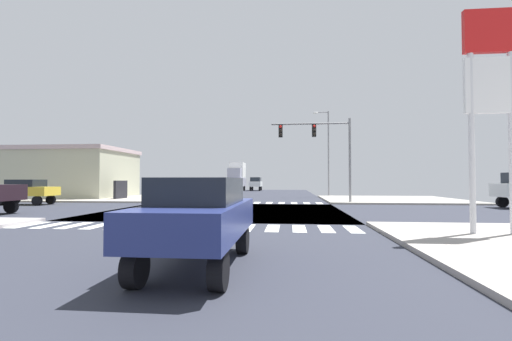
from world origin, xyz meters
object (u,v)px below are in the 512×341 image
at_px(sedan_farside_1, 199,214).
at_px(traffic_signal_mast, 319,141).
at_px(suv_nearside_1, 256,183).
at_px(box_truck_trailing_1, 237,176).
at_px(sedan_crossing_2, 26,190).
at_px(bank_building, 61,173).
at_px(gas_station_sign, 490,81).
at_px(sedan_queued_3, 215,186).
at_px(street_lamp, 327,147).

bearing_deg(sedan_farside_1, traffic_signal_mast, 78.24).
xyz_separation_m(suv_nearside_1, box_truck_trailing_1, (-3.00, -2.43, 1.17)).
bearing_deg(sedan_crossing_2, sedan_farside_1, 46.62).
xyz_separation_m(traffic_signal_mast, bank_building, (-26.15, 6.07, -2.41)).
bearing_deg(gas_station_sign, box_truck_trailing_1, 108.42).
relative_size(gas_station_sign, sedan_crossing_2, 1.70).
xyz_separation_m(gas_station_sign, bank_building, (-30.17, 22.10, -2.44)).
bearing_deg(sedan_farside_1, box_truck_trailing_1, 97.92).
bearing_deg(suv_nearside_1, sedan_queued_3, 81.31).
height_order(gas_station_sign, sedan_farside_1, gas_station_sign).
bearing_deg(suv_nearside_1, gas_station_sign, 104.26).
relative_size(street_lamp, sedan_farside_1, 2.21).
relative_size(traffic_signal_mast, gas_station_sign, 0.92).
distance_m(gas_station_sign, sedan_crossing_2, 29.14).
xyz_separation_m(traffic_signal_mast, box_truck_trailing_1, (-11.26, 29.85, -2.41)).
relative_size(traffic_signal_mast, bank_building, 0.45).
bearing_deg(sedan_farside_1, gas_station_sign, 28.14).
xyz_separation_m(traffic_signal_mast, sedan_farside_1, (-4.26, -20.46, -3.86)).
relative_size(bank_building, box_truck_trailing_1, 2.10).
height_order(gas_station_sign, suv_nearside_1, gas_station_sign).
bearing_deg(street_lamp, sedan_crossing_2, -148.60).
bearing_deg(bank_building, sedan_queued_3, 23.88).
distance_m(traffic_signal_mast, gas_station_sign, 16.53).
distance_m(street_lamp, sedan_crossing_2, 28.22).
xyz_separation_m(gas_station_sign, sedan_farside_1, (-8.28, -4.43, -3.89)).
height_order(sedan_queued_3, box_truck_trailing_1, box_truck_trailing_1).
bearing_deg(sedan_queued_3, box_truck_trailing_1, -90.00).
height_order(suv_nearside_1, sedan_queued_3, suv_nearside_1).
bearing_deg(box_truck_trailing_1, gas_station_sign, 108.42).
distance_m(gas_station_sign, suv_nearside_1, 49.99).
xyz_separation_m(bank_building, suv_nearside_1, (17.89, 26.22, -1.17)).
bearing_deg(bank_building, street_lamp, 9.78).
distance_m(gas_station_sign, sedan_farside_1, 10.17).
height_order(bank_building, box_truck_trailing_1, bank_building).
height_order(sedan_crossing_2, box_truck_trailing_1, box_truck_trailing_1).
bearing_deg(traffic_signal_mast, suv_nearside_1, 104.35).
bearing_deg(sedan_farside_1, suv_nearside_1, 94.34).
distance_m(traffic_signal_mast, sedan_queued_3, 17.38).
relative_size(gas_station_sign, sedan_queued_3, 1.70).
height_order(gas_station_sign, bank_building, gas_station_sign).
distance_m(traffic_signal_mast, bank_building, 26.95).
bearing_deg(bank_building, traffic_signal_mast, -13.06).
distance_m(bank_building, box_truck_trailing_1, 28.06).
relative_size(gas_station_sign, bank_building, 0.48).
height_order(gas_station_sign, street_lamp, street_lamp).
distance_m(gas_station_sign, box_truck_trailing_1, 48.43).
distance_m(street_lamp, sedan_queued_3, 13.84).
bearing_deg(traffic_signal_mast, box_truck_trailing_1, 110.67).
relative_size(suv_nearside_1, sedan_crossing_2, 1.07).
height_order(traffic_signal_mast, box_truck_trailing_1, traffic_signal_mast).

